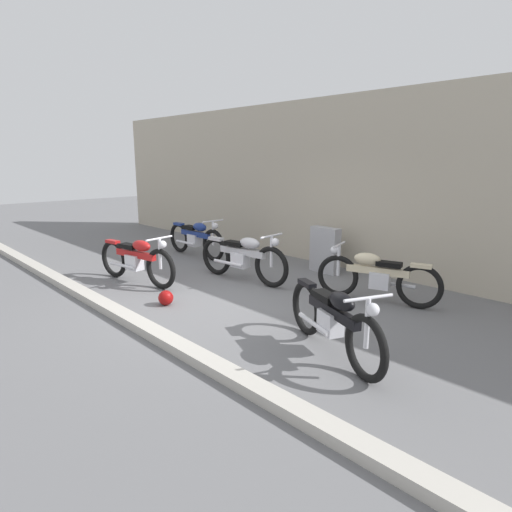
{
  "coord_description": "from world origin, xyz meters",
  "views": [
    {
      "loc": [
        5.3,
        -4.27,
        2.29
      ],
      "look_at": [
        -0.37,
        1.04,
        0.55
      ],
      "focal_mm": 30.52,
      "sensor_mm": 36.0,
      "label": 1
    }
  ],
  "objects_px": {
    "helmet": "(166,298)",
    "motorcycle_cream": "(376,276)",
    "motorcycle_silver": "(243,257)",
    "motorcycle_blue": "(196,238)",
    "motorcycle_black": "(333,319)",
    "motorcycle_red": "(136,259)",
    "stone_marker": "(325,250)"
  },
  "relations": [
    {
      "from": "stone_marker",
      "to": "motorcycle_blue",
      "type": "height_order",
      "value": "motorcycle_blue"
    },
    {
      "from": "motorcycle_silver",
      "to": "motorcycle_red",
      "type": "distance_m",
      "value": 2.0
    },
    {
      "from": "motorcycle_cream",
      "to": "motorcycle_black",
      "type": "height_order",
      "value": "motorcycle_black"
    },
    {
      "from": "motorcycle_cream",
      "to": "motorcycle_blue",
      "type": "relative_size",
      "value": 0.93
    },
    {
      "from": "helmet",
      "to": "motorcycle_red",
      "type": "height_order",
      "value": "motorcycle_red"
    },
    {
      "from": "helmet",
      "to": "motorcycle_silver",
      "type": "relative_size",
      "value": 0.11
    },
    {
      "from": "stone_marker",
      "to": "motorcycle_blue",
      "type": "distance_m",
      "value": 3.22
    },
    {
      "from": "motorcycle_blue",
      "to": "motorcycle_red",
      "type": "bearing_deg",
      "value": -63.53
    },
    {
      "from": "helmet",
      "to": "motorcycle_cream",
      "type": "bearing_deg",
      "value": 49.62
    },
    {
      "from": "motorcycle_cream",
      "to": "motorcycle_black",
      "type": "distance_m",
      "value": 2.23
    },
    {
      "from": "motorcycle_silver",
      "to": "motorcycle_black",
      "type": "height_order",
      "value": "motorcycle_silver"
    },
    {
      "from": "stone_marker",
      "to": "motorcycle_blue",
      "type": "xyz_separation_m",
      "value": [
        -3.04,
        -1.06,
        -0.02
      ]
    },
    {
      "from": "motorcycle_red",
      "to": "motorcycle_silver",
      "type": "bearing_deg",
      "value": 40.86
    },
    {
      "from": "motorcycle_black",
      "to": "motorcycle_cream",
      "type": "bearing_deg",
      "value": 131.41
    },
    {
      "from": "motorcycle_black",
      "to": "motorcycle_red",
      "type": "height_order",
      "value": "motorcycle_red"
    },
    {
      "from": "motorcycle_cream",
      "to": "motorcycle_black",
      "type": "relative_size",
      "value": 1.01
    },
    {
      "from": "motorcycle_cream",
      "to": "motorcycle_red",
      "type": "bearing_deg",
      "value": 14.12
    },
    {
      "from": "motorcycle_silver",
      "to": "motorcycle_black",
      "type": "bearing_deg",
      "value": -30.38
    },
    {
      "from": "helmet",
      "to": "motorcycle_cream",
      "type": "xyz_separation_m",
      "value": [
        2.2,
        2.58,
        0.32
      ]
    },
    {
      "from": "motorcycle_silver",
      "to": "motorcycle_cream",
      "type": "relative_size",
      "value": 1.1
    },
    {
      "from": "helmet",
      "to": "motorcycle_black",
      "type": "height_order",
      "value": "motorcycle_black"
    },
    {
      "from": "helmet",
      "to": "motorcycle_cream",
      "type": "relative_size",
      "value": 0.12
    },
    {
      "from": "helmet",
      "to": "motorcycle_blue",
      "type": "xyz_separation_m",
      "value": [
        -2.6,
        2.45,
        0.33
      ]
    },
    {
      "from": "stone_marker",
      "to": "helmet",
      "type": "xyz_separation_m",
      "value": [
        -0.44,
        -3.5,
        -0.35
      ]
    },
    {
      "from": "motorcycle_cream",
      "to": "helmet",
      "type": "bearing_deg",
      "value": 31.94
    },
    {
      "from": "stone_marker",
      "to": "motorcycle_red",
      "type": "height_order",
      "value": "motorcycle_red"
    },
    {
      "from": "stone_marker",
      "to": "motorcycle_black",
      "type": "distance_m",
      "value": 3.92
    },
    {
      "from": "motorcycle_silver",
      "to": "motorcycle_blue",
      "type": "bearing_deg",
      "value": 159.08
    },
    {
      "from": "motorcycle_silver",
      "to": "motorcycle_cream",
      "type": "distance_m",
      "value": 2.54
    },
    {
      "from": "motorcycle_blue",
      "to": "stone_marker",
      "type": "bearing_deg",
      "value": 18.19
    },
    {
      "from": "motorcycle_silver",
      "to": "motorcycle_blue",
      "type": "height_order",
      "value": "motorcycle_silver"
    },
    {
      "from": "motorcycle_cream",
      "to": "motorcycle_blue",
      "type": "height_order",
      "value": "motorcycle_blue"
    }
  ]
}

